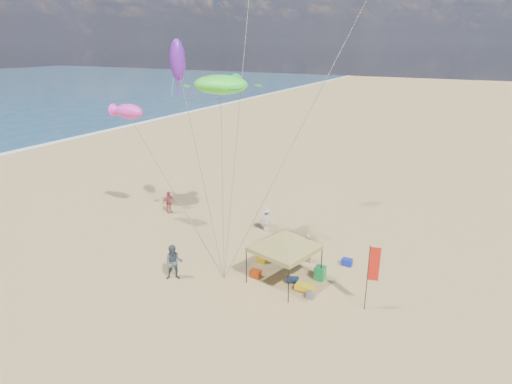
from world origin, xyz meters
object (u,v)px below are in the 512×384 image
beach_cart (305,287)px  person_near_a (307,248)px  person_far_a (169,202)px  person_near_b (174,262)px  cooler_red (255,274)px  person_near_c (267,220)px  cooler_blue (347,262)px  chair_yellow (262,256)px  canopy_tent (285,232)px  chair_green (320,273)px  feather_flag (372,268)px

beach_cart → person_near_a: (-0.98, 2.76, 0.65)m
beach_cart → person_far_a: bearing=158.2°
person_near_b → person_far_a: 9.09m
cooler_red → person_near_c: size_ratio=0.34×
person_near_b → person_near_c: size_ratio=1.17×
cooler_blue → person_far_a: (-13.23, 1.45, 0.62)m
chair_yellow → cooler_blue: bearing=22.8°
canopy_tent → beach_cart: (1.25, -0.31, -2.54)m
person_far_a → person_near_a: bearing=-84.4°
person_near_c → person_far_a: person_far_a is taller
beach_cart → person_far_a: 13.11m
cooler_red → chair_green: size_ratio=0.77×
beach_cart → person_far_a: person_far_a is taller
canopy_tent → person_far_a: (-10.91, 4.56, -1.94)m
canopy_tent → feather_flag: canopy_tent is taller
chair_yellow → person_near_b: bearing=-130.0°
feather_flag → beach_cart: size_ratio=3.53×
feather_flag → person_near_a: size_ratio=1.86×
feather_flag → person_near_a: 5.14m
chair_green → person_near_a: size_ratio=0.41×
cooler_red → beach_cart: bearing=-0.9°
person_far_a → chair_yellow: bearing=-93.4°
feather_flag → chair_green: bearing=152.4°
chair_yellow → person_near_b: (-3.09, -3.69, 0.58)m
person_near_b → person_near_c: 7.52m
cooler_blue → person_near_a: 2.25m
beach_cart → person_near_c: person_near_c is taller
feather_flag → chair_green: (-2.84, 1.48, -1.76)m
feather_flag → cooler_blue: size_ratio=5.88×
person_near_b → chair_green: bearing=-5.0°
cooler_blue → person_near_b: person_near_b is taller
cooler_blue → chair_yellow: chair_yellow is taller
person_near_b → beach_cart: bearing=-14.7°
beach_cart → cooler_red: bearing=179.1°
canopy_tent → cooler_red: canopy_tent is taller
chair_green → person_far_a: bearing=164.4°
cooler_blue → chair_yellow: (-4.22, -1.77, 0.16)m
person_near_a → cooler_blue: bearing=-169.2°
cooler_blue → person_near_a: bearing=-162.3°
person_near_b → person_far_a: person_near_b is taller
chair_green → cooler_blue: bearing=68.2°
cooler_blue → person_near_b: (-7.32, -5.46, 0.74)m
cooler_blue → chair_green: (-0.81, -2.02, 0.16)m
feather_flag → person_near_c: 9.61m
canopy_tent → person_near_b: canopy_tent is taller
person_near_c → person_far_a: 7.44m
beach_cart → person_near_c: bearing=131.6°
person_near_b → person_far_a: size_ratio=1.16×
cooler_red → chair_yellow: (-0.44, 1.60, 0.16)m
cooler_red → person_far_a: 10.62m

